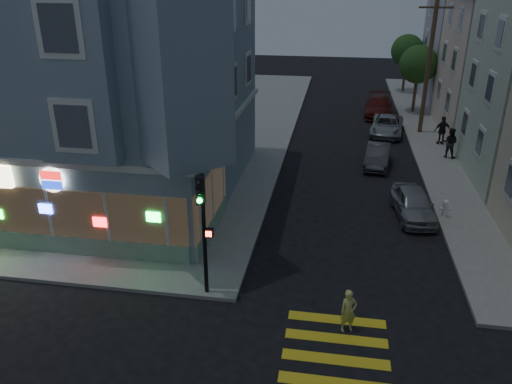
% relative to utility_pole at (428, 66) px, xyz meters
% --- Properties ---
extents(ground, '(120.00, 120.00, 0.00)m').
position_rel_utility_pole_xyz_m(ground, '(-12.00, -24.00, -4.80)').
color(ground, black).
rests_on(ground, ground).
extents(sidewalk_nw, '(33.00, 42.00, 0.15)m').
position_rel_utility_pole_xyz_m(sidewalk_nw, '(-25.50, -1.00, -4.72)').
color(sidewalk_nw, gray).
rests_on(sidewalk_nw, ground).
extents(corner_building, '(14.60, 14.60, 11.40)m').
position_rel_utility_pole_xyz_m(corner_building, '(-18.00, -13.02, 1.02)').
color(corner_building, '#77909E').
rests_on(corner_building, sidewalk_nw).
extents(row_house_d, '(12.00, 8.60, 10.50)m').
position_rel_utility_pole_xyz_m(row_house_d, '(7.50, 10.00, 0.60)').
color(row_house_d, '#A49FAF').
rests_on(row_house_d, sidewalk_ne).
extents(utility_pole, '(2.20, 0.30, 9.00)m').
position_rel_utility_pole_xyz_m(utility_pole, '(0.00, 0.00, 0.00)').
color(utility_pole, '#4C3826').
rests_on(utility_pole, sidewalk_ne).
extents(street_tree_near, '(3.00, 3.00, 5.30)m').
position_rel_utility_pole_xyz_m(street_tree_near, '(0.20, 6.00, -0.86)').
color(street_tree_near, '#4C3826').
rests_on(street_tree_near, sidewalk_ne).
extents(street_tree_far, '(3.00, 3.00, 5.30)m').
position_rel_utility_pole_xyz_m(street_tree_far, '(0.20, 14.00, -0.86)').
color(street_tree_far, '#4C3826').
rests_on(street_tree_far, sidewalk_ne).
extents(running_child, '(0.63, 0.52, 1.48)m').
position_rel_utility_pole_xyz_m(running_child, '(-5.17, -22.82, -4.06)').
color(running_child, '#CACD69').
rests_on(running_child, ground).
extents(pedestrian_a, '(1.11, 1.01, 1.85)m').
position_rel_utility_pole_xyz_m(pedestrian_a, '(1.00, -5.39, -3.72)').
color(pedestrian_a, black).
rests_on(pedestrian_a, sidewalk_ne).
extents(pedestrian_b, '(1.17, 0.74, 1.86)m').
position_rel_utility_pole_xyz_m(pedestrian_b, '(1.00, -2.68, -3.72)').
color(pedestrian_b, black).
rests_on(pedestrian_b, sidewalk_ne).
extents(parked_car_a, '(2.02, 4.12, 1.35)m').
position_rel_utility_pole_xyz_m(parked_car_a, '(-2.14, -14.01, -4.12)').
color(parked_car_a, '#939699').
rests_on(parked_car_a, ground).
extents(parked_car_b, '(1.81, 3.96, 1.26)m').
position_rel_utility_pole_xyz_m(parked_car_b, '(-3.40, -7.26, -4.17)').
color(parked_car_b, '#3C3F41').
rests_on(parked_car_b, ground).
extents(parked_car_c, '(2.48, 5.33, 1.51)m').
position_rel_utility_pole_xyz_m(parked_car_c, '(-2.66, 4.65, -4.04)').
color(parked_car_c, '#571714').
rests_on(parked_car_c, ground).
extents(parked_car_d, '(2.73, 4.90, 1.29)m').
position_rel_utility_pole_xyz_m(parked_car_d, '(-2.38, -0.55, -4.15)').
color(parked_car_d, '#979CA1').
rests_on(parked_car_d, ground).
extents(traffic_signal, '(0.54, 0.51, 4.51)m').
position_rel_utility_pole_xyz_m(traffic_signal, '(-10.08, -21.81, -1.60)').
color(traffic_signal, black).
rests_on(traffic_signal, sidewalk_nw).
extents(fire_hydrant, '(0.49, 0.28, 0.85)m').
position_rel_utility_pole_xyz_m(fire_hydrant, '(-0.70, -14.04, -4.20)').
color(fire_hydrant, white).
rests_on(fire_hydrant, sidewalk_ne).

